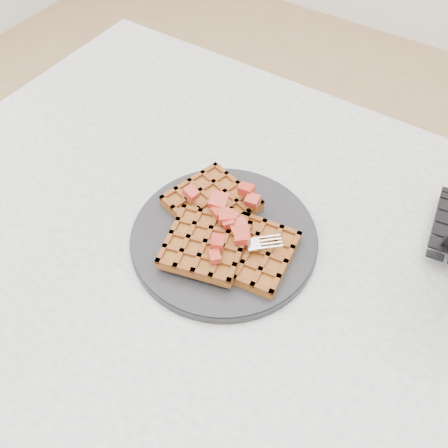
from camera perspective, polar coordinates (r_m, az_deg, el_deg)
name	(u,v)px	position (r m, az deg, el deg)	size (l,w,h in m)	color
ground	(245,421)	(1.41, 2.46, -21.60)	(4.00, 4.00, 0.00)	tan
table	(259,298)	(0.82, 3.97, -8.40)	(1.20, 0.80, 0.75)	silver
plate	(224,238)	(0.73, 0.00, -1.56)	(0.28, 0.28, 0.02)	black
waffles	(223,231)	(0.72, -0.16, -0.84)	(0.23, 0.21, 0.03)	#94511F
strawberry_pile	(224,218)	(0.70, 0.00, 0.72)	(0.15, 0.15, 0.02)	maroon
fork	(230,255)	(0.70, 0.71, -3.61)	(0.02, 0.18, 0.02)	silver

